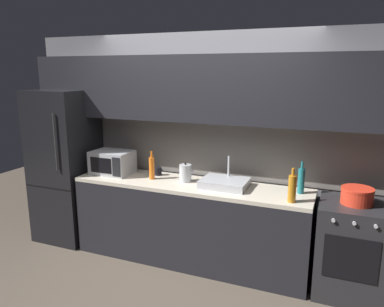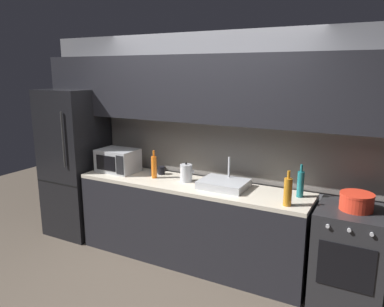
# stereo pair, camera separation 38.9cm
# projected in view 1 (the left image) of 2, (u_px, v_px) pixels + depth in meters

# --- Properties ---
(ground_plane) EXTENTS (10.00, 10.00, 0.00)m
(ground_plane) POSITION_uv_depth(u_px,v_px,m) (152.00, 305.00, 3.36)
(ground_plane) COLOR #4C4238
(back_wall) EXTENTS (4.33, 0.44, 2.50)m
(back_wall) POSITION_uv_depth(u_px,v_px,m) (200.00, 120.00, 4.10)
(back_wall) COLOR slate
(back_wall) RESTS_ON ground
(counter_run) EXTENTS (2.59, 0.60, 0.90)m
(counter_run) POSITION_uv_depth(u_px,v_px,m) (190.00, 222.00, 4.08)
(counter_run) COLOR black
(counter_run) RESTS_ON ground
(refrigerator) EXTENTS (0.68, 0.69, 1.86)m
(refrigerator) POSITION_uv_depth(u_px,v_px,m) (66.00, 166.00, 4.59)
(refrigerator) COLOR black
(refrigerator) RESTS_ON ground
(oven_range) EXTENTS (0.60, 0.62, 0.90)m
(oven_range) POSITION_uv_depth(u_px,v_px,m) (350.00, 249.00, 3.47)
(oven_range) COLOR #232326
(oven_range) RESTS_ON ground
(microwave) EXTENTS (0.46, 0.35, 0.27)m
(microwave) POSITION_uv_depth(u_px,v_px,m) (112.00, 162.00, 4.33)
(microwave) COLOR #A8AAAF
(microwave) RESTS_ON counter_run
(sink_basin) EXTENTS (0.48, 0.38, 0.30)m
(sink_basin) POSITION_uv_depth(u_px,v_px,m) (225.00, 183.00, 3.85)
(sink_basin) COLOR #ADAFB5
(sink_basin) RESTS_ON counter_run
(kettle) EXTENTS (0.17, 0.13, 0.21)m
(kettle) POSITION_uv_depth(u_px,v_px,m) (186.00, 173.00, 4.02)
(kettle) COLOR #B7BABF
(kettle) RESTS_ON counter_run
(wine_bottle_teal) EXTENTS (0.07, 0.07, 0.32)m
(wine_bottle_teal) POSITION_uv_depth(u_px,v_px,m) (301.00, 180.00, 3.63)
(wine_bottle_teal) COLOR #19666B
(wine_bottle_teal) RESTS_ON counter_run
(wine_bottle_orange) EXTENTS (0.06, 0.06, 0.32)m
(wine_bottle_orange) POSITION_uv_depth(u_px,v_px,m) (152.00, 168.00, 4.11)
(wine_bottle_orange) COLOR orange
(wine_bottle_orange) RESTS_ON counter_run
(wine_bottle_amber) EXTENTS (0.07, 0.07, 0.32)m
(wine_bottle_amber) POSITION_uv_depth(u_px,v_px,m) (292.00, 188.00, 3.38)
(wine_bottle_amber) COLOR #B27019
(wine_bottle_amber) RESTS_ON counter_run
(mug_dark) EXTENTS (0.08, 0.08, 0.09)m
(mug_dark) POSITION_uv_depth(u_px,v_px,m) (158.00, 171.00, 4.28)
(mug_dark) COLOR black
(mug_dark) RESTS_ON counter_run
(cooking_pot) EXTENTS (0.29, 0.29, 0.15)m
(cooking_pot) POSITION_uv_depth(u_px,v_px,m) (357.00, 196.00, 3.35)
(cooking_pot) COLOR red
(cooking_pot) RESTS_ON oven_range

